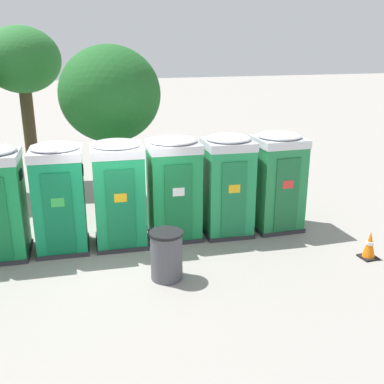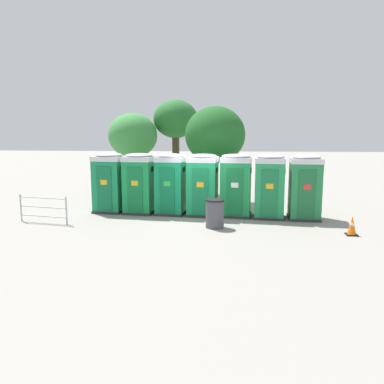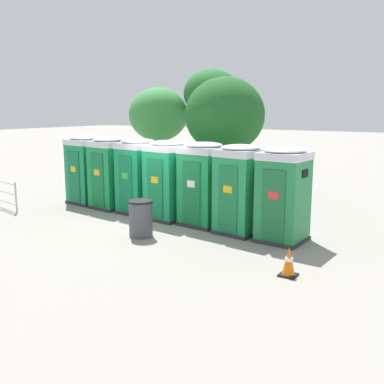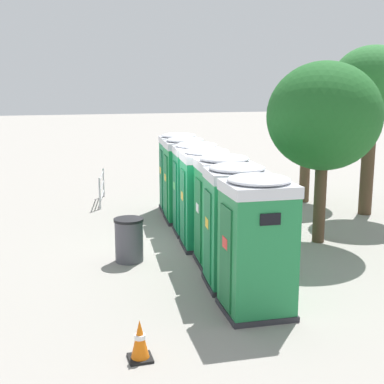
{
  "view_description": "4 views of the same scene",
  "coord_description": "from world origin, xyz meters",
  "px_view_note": "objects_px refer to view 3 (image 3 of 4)",
  "views": [
    {
      "loc": [
        -1.62,
        -9.64,
        4.54
      ],
      "look_at": [
        1.82,
        0.31,
        1.14
      ],
      "focal_mm": 42.0,
      "sensor_mm": 36.0,
      "label": 1
    },
    {
      "loc": [
        1.01,
        -14.72,
        3.3
      ],
      "look_at": [
        -0.42,
        0.48,
        0.95
      ],
      "focal_mm": 35.0,
      "sensor_mm": 36.0,
      "label": 2
    },
    {
      "loc": [
        8.42,
        -10.97,
        3.52
      ],
      "look_at": [
        0.98,
        0.37,
        0.99
      ],
      "focal_mm": 42.0,
      "sensor_mm": 36.0,
      "label": 3
    },
    {
      "loc": [
        12.47,
        -3.54,
        4.09
      ],
      "look_at": [
        -1.84,
        0.59,
        1.05
      ],
      "focal_mm": 50.0,
      "sensor_mm": 36.0,
      "label": 4
    }
  ],
  "objects_px": {
    "portapotty_4": "(203,184)",
    "street_tree_2": "(212,96)",
    "street_tree_1": "(158,115)",
    "traffic_cone": "(289,262)",
    "portapotty_0": "(87,169)",
    "portapotty_3": "(168,180)",
    "street_tree_0": "(225,116)",
    "portapotty_2": "(138,176)",
    "trash_can": "(141,218)",
    "event_barrier": "(3,192)",
    "portapotty_6": "(283,194)",
    "portapotty_1": "(110,172)",
    "portapotty_5": "(240,189)"
  },
  "relations": [
    {
      "from": "trash_can",
      "to": "portapotty_1",
      "type": "bearing_deg",
      "value": 145.36
    },
    {
      "from": "event_barrier",
      "to": "portapotty_2",
      "type": "bearing_deg",
      "value": 24.35
    },
    {
      "from": "street_tree_0",
      "to": "trash_can",
      "type": "distance_m",
      "value": 5.72
    },
    {
      "from": "portapotty_1",
      "to": "portapotty_3",
      "type": "xyz_separation_m",
      "value": [
        2.68,
        -0.2,
        0.0
      ]
    },
    {
      "from": "portapotty_2",
      "to": "portapotty_6",
      "type": "bearing_deg",
      "value": -4.83
    },
    {
      "from": "portapotty_6",
      "to": "event_barrier",
      "type": "height_order",
      "value": "portapotty_6"
    },
    {
      "from": "portapotty_4",
      "to": "street_tree_0",
      "type": "distance_m",
      "value": 3.71
    },
    {
      "from": "street_tree_0",
      "to": "trash_can",
      "type": "height_order",
      "value": "street_tree_0"
    },
    {
      "from": "trash_can",
      "to": "portapotty_4",
      "type": "bearing_deg",
      "value": 69.04
    },
    {
      "from": "portapotty_4",
      "to": "traffic_cone",
      "type": "xyz_separation_m",
      "value": [
        3.78,
        -2.64,
        -0.97
      ]
    },
    {
      "from": "street_tree_2",
      "to": "trash_can",
      "type": "bearing_deg",
      "value": -72.67
    },
    {
      "from": "portapotty_5",
      "to": "street_tree_0",
      "type": "bearing_deg",
      "value": 125.69
    },
    {
      "from": "portapotty_3",
      "to": "portapotty_0",
      "type": "bearing_deg",
      "value": 174.89
    },
    {
      "from": "portapotty_4",
      "to": "traffic_cone",
      "type": "distance_m",
      "value": 4.71
    },
    {
      "from": "portapotty_1",
      "to": "trash_can",
      "type": "distance_m",
      "value": 4.02
    },
    {
      "from": "street_tree_0",
      "to": "portapotty_2",
      "type": "bearing_deg",
      "value": -121.28
    },
    {
      "from": "portapotty_6",
      "to": "street_tree_1",
      "type": "distance_m",
      "value": 9.87
    },
    {
      "from": "portapotty_0",
      "to": "portapotty_4",
      "type": "distance_m",
      "value": 5.38
    },
    {
      "from": "portapotty_4",
      "to": "street_tree_0",
      "type": "height_order",
      "value": "street_tree_0"
    },
    {
      "from": "traffic_cone",
      "to": "portapotty_1",
      "type": "bearing_deg",
      "value": 159.95
    },
    {
      "from": "portapotty_3",
      "to": "street_tree_2",
      "type": "xyz_separation_m",
      "value": [
        -1.92,
        5.92,
        2.78
      ]
    },
    {
      "from": "portapotty_1",
      "to": "trash_can",
      "type": "xyz_separation_m",
      "value": [
        3.25,
        -2.24,
        -0.77
      ]
    },
    {
      "from": "portapotty_2",
      "to": "portapotty_3",
      "type": "relative_size",
      "value": 1.0
    },
    {
      "from": "event_barrier",
      "to": "portapotty_1",
      "type": "bearing_deg",
      "value": 33.5
    },
    {
      "from": "portapotty_1",
      "to": "event_barrier",
      "type": "distance_m",
      "value": 3.91
    },
    {
      "from": "portapotty_2",
      "to": "street_tree_2",
      "type": "bearing_deg",
      "value": 95.71
    },
    {
      "from": "street_tree_1",
      "to": "traffic_cone",
      "type": "relative_size",
      "value": 6.94
    },
    {
      "from": "portapotty_0",
      "to": "event_barrier",
      "type": "xyz_separation_m",
      "value": [
        -1.87,
        -2.28,
        -0.72
      ]
    },
    {
      "from": "portapotty_6",
      "to": "street_tree_1",
      "type": "xyz_separation_m",
      "value": [
        -8.14,
        5.24,
        1.93
      ]
    },
    {
      "from": "portapotty_3",
      "to": "trash_can",
      "type": "relative_size",
      "value": 2.48
    },
    {
      "from": "portapotty_4",
      "to": "street_tree_0",
      "type": "relative_size",
      "value": 0.55
    },
    {
      "from": "portapotty_2",
      "to": "event_barrier",
      "type": "bearing_deg",
      "value": -155.65
    },
    {
      "from": "street_tree_2",
      "to": "event_barrier",
      "type": "bearing_deg",
      "value": -116.86
    },
    {
      "from": "portapotty_3",
      "to": "trash_can",
      "type": "distance_m",
      "value": 2.25
    },
    {
      "from": "portapotty_0",
      "to": "street_tree_2",
      "type": "distance_m",
      "value": 6.56
    },
    {
      "from": "street_tree_2",
      "to": "trash_can",
      "type": "relative_size",
      "value": 5.09
    },
    {
      "from": "portapotty_6",
      "to": "portapotty_1",
      "type": "bearing_deg",
      "value": 175.59
    },
    {
      "from": "portapotty_6",
      "to": "traffic_cone",
      "type": "relative_size",
      "value": 3.97
    },
    {
      "from": "portapotty_0",
      "to": "portapotty_3",
      "type": "xyz_separation_m",
      "value": [
        4.02,
        -0.36,
        0.0
      ]
    },
    {
      "from": "street_tree_1",
      "to": "traffic_cone",
      "type": "bearing_deg",
      "value": -39.34
    },
    {
      "from": "trash_can",
      "to": "portapotty_6",
      "type": "bearing_deg",
      "value": 26.59
    },
    {
      "from": "portapotty_2",
      "to": "event_barrier",
      "type": "relative_size",
      "value": 1.25
    },
    {
      "from": "portapotty_4",
      "to": "street_tree_2",
      "type": "bearing_deg",
      "value": 118.83
    },
    {
      "from": "portapotty_5",
      "to": "event_barrier",
      "type": "distance_m",
      "value": 8.76
    },
    {
      "from": "portapotty_4",
      "to": "portapotty_3",
      "type": "bearing_deg",
      "value": 179.63
    },
    {
      "from": "portapotty_0",
      "to": "portapotty_3",
      "type": "bearing_deg",
      "value": -5.11
    },
    {
      "from": "portapotty_3",
      "to": "traffic_cone",
      "type": "height_order",
      "value": "portapotty_3"
    },
    {
      "from": "portapotty_2",
      "to": "event_barrier",
      "type": "distance_m",
      "value": 5.04
    },
    {
      "from": "portapotty_3",
      "to": "portapotty_4",
      "type": "distance_m",
      "value": 1.35
    },
    {
      "from": "portapotty_6",
      "to": "street_tree_2",
      "type": "bearing_deg",
      "value": 133.61
    }
  ]
}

